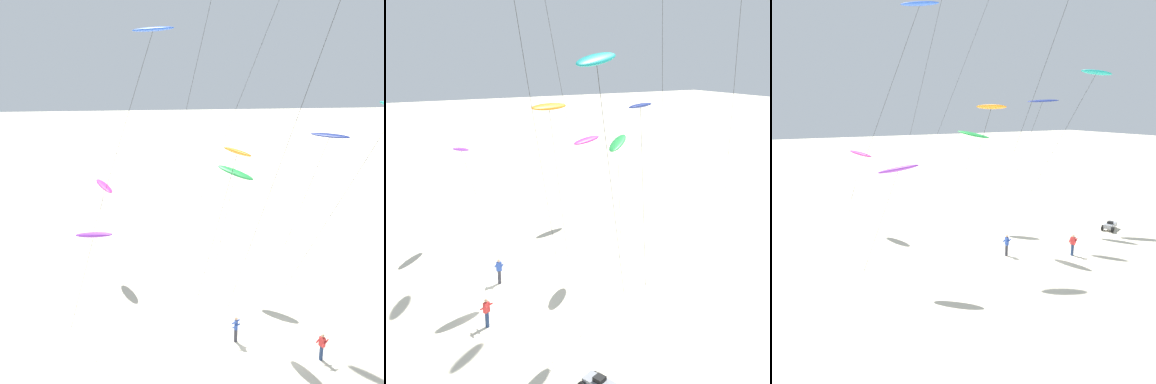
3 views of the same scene
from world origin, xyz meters
The scene contains 9 objects.
ground_plane centered at (0.00, 0.00, 0.00)m, with size 260.00×260.00×0.00m, color beige.
kite_green centered at (-0.53, 8.43, 8.55)m, with size 2.72×2.81×9.05m.
kite_purple centered at (-9.94, 0.81, 7.21)m, with size 3.36×3.29×7.69m.
kite_teal centered at (7.48, 2.14, 13.66)m, with size 5.29×6.02×14.24m.
kite_orange centered at (-1.38, 4.08, 10.93)m, with size 3.00×3.73×11.25m.
kite_navy centered at (5.23, 5.97, 11.47)m, with size 3.69×4.10×11.76m.
kite_magenta centered at (-10.15, 11.54, 7.00)m, with size 2.47×3.30×7.39m.
kite_flyer_nearest centered at (2.58, -1.57, 0.89)m, with size 0.69×0.70×1.67m.
kite_flyer_middle centered at (-1.89, 0.65, 0.89)m, with size 0.58×0.61×1.67m.
Camera 2 is at (24.38, -7.75, 13.93)m, focal length 44.14 mm.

